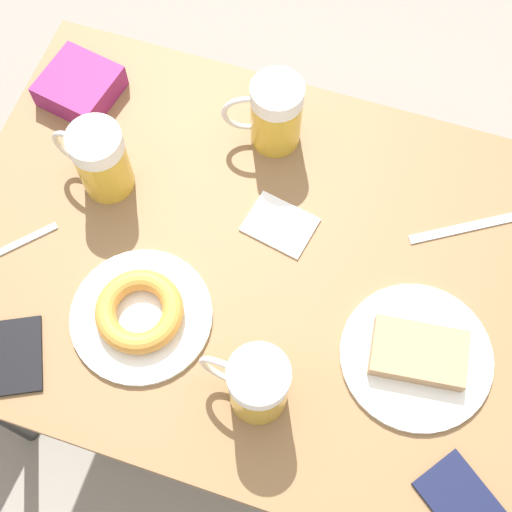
{
  "coord_description": "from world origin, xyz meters",
  "views": [
    {
      "loc": [
        -0.46,
        -0.15,
        1.85
      ],
      "look_at": [
        0.0,
        0.0,
        0.75
      ],
      "focal_mm": 50.0,
      "sensor_mm": 36.0,
      "label": 1
    }
  ],
  "objects_px": {
    "beer_mug_left": "(100,160)",
    "passport_near_edge": "(461,501)",
    "beer_mug_center": "(274,114)",
    "passport_far_edge": "(15,356)",
    "fork": "(9,248)",
    "beer_mug_right": "(256,384)",
    "blue_pouch": "(80,86)",
    "plate_with_cake": "(417,355)",
    "plate_with_donut": "(140,313)",
    "napkin_folded": "(280,225)",
    "knife": "(463,228)"
  },
  "relations": [
    {
      "from": "beer_mug_right",
      "to": "passport_near_edge",
      "type": "distance_m",
      "value": 0.35
    },
    {
      "from": "blue_pouch",
      "to": "napkin_folded",
      "type": "bearing_deg",
      "value": -108.6
    },
    {
      "from": "plate_with_donut",
      "to": "knife",
      "type": "distance_m",
      "value": 0.58
    },
    {
      "from": "blue_pouch",
      "to": "plate_with_donut",
      "type": "bearing_deg",
      "value": -144.35
    },
    {
      "from": "beer_mug_center",
      "to": "passport_near_edge",
      "type": "distance_m",
      "value": 0.7
    },
    {
      "from": "plate_with_donut",
      "to": "beer_mug_center",
      "type": "bearing_deg",
      "value": -14.22
    },
    {
      "from": "napkin_folded",
      "to": "blue_pouch",
      "type": "xyz_separation_m",
      "value": [
        0.15,
        0.44,
        0.02
      ]
    },
    {
      "from": "beer_mug_center",
      "to": "knife",
      "type": "bearing_deg",
      "value": -101.73
    },
    {
      "from": "knife",
      "to": "passport_near_edge",
      "type": "height_order",
      "value": "passport_near_edge"
    },
    {
      "from": "plate_with_donut",
      "to": "passport_near_edge",
      "type": "xyz_separation_m",
      "value": [
        -0.12,
        -0.56,
        -0.01
      ]
    },
    {
      "from": "passport_far_edge",
      "to": "beer_mug_center",
      "type": "bearing_deg",
      "value": -27.15
    },
    {
      "from": "passport_near_edge",
      "to": "blue_pouch",
      "type": "relative_size",
      "value": 1.03
    },
    {
      "from": "passport_far_edge",
      "to": "plate_with_cake",
      "type": "bearing_deg",
      "value": -71.95
    },
    {
      "from": "fork",
      "to": "plate_with_cake",
      "type": "bearing_deg",
      "value": -87.59
    },
    {
      "from": "plate_with_cake",
      "to": "plate_with_donut",
      "type": "bearing_deg",
      "value": 99.37
    },
    {
      "from": "fork",
      "to": "beer_mug_right",
      "type": "bearing_deg",
      "value": -102.72
    },
    {
      "from": "beer_mug_right",
      "to": "passport_near_edge",
      "type": "relative_size",
      "value": 0.97
    },
    {
      "from": "plate_with_cake",
      "to": "passport_near_edge",
      "type": "bearing_deg",
      "value": -149.75
    },
    {
      "from": "beer_mug_right",
      "to": "knife",
      "type": "bearing_deg",
      "value": -32.83
    },
    {
      "from": "beer_mug_right",
      "to": "passport_near_edge",
      "type": "height_order",
      "value": "beer_mug_right"
    },
    {
      "from": "beer_mug_left",
      "to": "knife",
      "type": "xyz_separation_m",
      "value": [
        0.11,
        -0.63,
        -0.07
      ]
    },
    {
      "from": "fork",
      "to": "blue_pouch",
      "type": "height_order",
      "value": "blue_pouch"
    },
    {
      "from": "fork",
      "to": "blue_pouch",
      "type": "xyz_separation_m",
      "value": [
        0.34,
        0.01,
        0.02
      ]
    },
    {
      "from": "fork",
      "to": "blue_pouch",
      "type": "distance_m",
      "value": 0.34
    },
    {
      "from": "beer_mug_left",
      "to": "fork",
      "type": "height_order",
      "value": "beer_mug_left"
    },
    {
      "from": "napkin_folded",
      "to": "passport_near_edge",
      "type": "bearing_deg",
      "value": -131.98
    },
    {
      "from": "beer_mug_center",
      "to": "blue_pouch",
      "type": "xyz_separation_m",
      "value": [
        -0.02,
        0.38,
        -0.05
      ]
    },
    {
      "from": "beer_mug_left",
      "to": "beer_mug_right",
      "type": "bearing_deg",
      "value": -127.38
    },
    {
      "from": "plate_with_cake",
      "to": "napkin_folded",
      "type": "distance_m",
      "value": 0.32
    },
    {
      "from": "napkin_folded",
      "to": "knife",
      "type": "bearing_deg",
      "value": -73.08
    },
    {
      "from": "plate_with_cake",
      "to": "passport_near_edge",
      "type": "relative_size",
      "value": 1.61
    },
    {
      "from": "beer_mug_center",
      "to": "passport_far_edge",
      "type": "xyz_separation_m",
      "value": [
        -0.53,
        0.27,
        -0.07
      ]
    },
    {
      "from": "beer_mug_right",
      "to": "blue_pouch",
      "type": "distance_m",
      "value": 0.67
    },
    {
      "from": "beer_mug_center",
      "to": "fork",
      "type": "height_order",
      "value": "beer_mug_center"
    },
    {
      "from": "plate_with_cake",
      "to": "passport_far_edge",
      "type": "relative_size",
      "value": 1.63
    },
    {
      "from": "plate_with_cake",
      "to": "beer_mug_center",
      "type": "relative_size",
      "value": 1.67
    },
    {
      "from": "beer_mug_left",
      "to": "beer_mug_center",
      "type": "bearing_deg",
      "value": -54.46
    },
    {
      "from": "plate_with_donut",
      "to": "fork",
      "type": "bearing_deg",
      "value": 80.56
    },
    {
      "from": "napkin_folded",
      "to": "fork",
      "type": "height_order",
      "value": "same"
    },
    {
      "from": "beer_mug_right",
      "to": "beer_mug_left",
      "type": "bearing_deg",
      "value": 52.62
    },
    {
      "from": "knife",
      "to": "passport_far_edge",
      "type": "height_order",
      "value": "passport_far_edge"
    },
    {
      "from": "knife",
      "to": "passport_near_edge",
      "type": "relative_size",
      "value": 1.14
    },
    {
      "from": "knife",
      "to": "blue_pouch",
      "type": "xyz_separation_m",
      "value": [
        0.06,
        0.75,
        0.02
      ]
    },
    {
      "from": "beer_mug_center",
      "to": "napkin_folded",
      "type": "bearing_deg",
      "value": -158.93
    },
    {
      "from": "plate_with_cake",
      "to": "beer_mug_right",
      "type": "distance_m",
      "value": 0.27
    },
    {
      "from": "beer_mug_left",
      "to": "passport_near_edge",
      "type": "distance_m",
      "value": 0.8
    },
    {
      "from": "beer_mug_right",
      "to": "knife",
      "type": "distance_m",
      "value": 0.47
    },
    {
      "from": "beer_mug_center",
      "to": "plate_with_donut",
      "type": "bearing_deg",
      "value": 165.78
    },
    {
      "from": "plate_with_donut",
      "to": "blue_pouch",
      "type": "bearing_deg",
      "value": 35.65
    },
    {
      "from": "beer_mug_right",
      "to": "blue_pouch",
      "type": "xyz_separation_m",
      "value": [
        0.45,
        0.49,
        -0.05
      ]
    }
  ]
}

